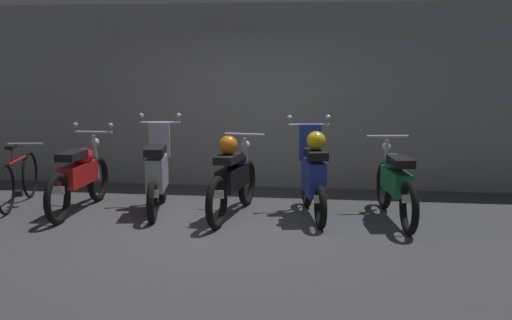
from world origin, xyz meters
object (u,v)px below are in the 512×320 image
at_px(motorbike_slot_2, 233,177).
at_px(motorbike_slot_4, 396,183).
at_px(motorbike_slot_0, 79,175).
at_px(motorbike_slot_3, 313,174).
at_px(motorbike_slot_1, 158,173).
at_px(bicycle, 18,180).

bearing_deg(motorbike_slot_2, motorbike_slot_4, 1.45).
xyz_separation_m(motorbike_slot_0, motorbike_slot_3, (3.12, 0.11, 0.08)).
distance_m(motorbike_slot_1, motorbike_slot_4, 3.13).
height_order(motorbike_slot_1, motorbike_slot_4, motorbike_slot_1).
height_order(motorbike_slot_0, motorbike_slot_4, motorbike_slot_0).
bearing_deg(bicycle, motorbike_slot_1, -1.38).
xyz_separation_m(motorbike_slot_0, motorbike_slot_1, (1.03, 0.15, 0.04)).
relative_size(motorbike_slot_2, bicycle, 1.14).
xyz_separation_m(motorbike_slot_0, bicycle, (-0.98, 0.20, -0.13)).
height_order(motorbike_slot_0, bicycle, motorbike_slot_0).
height_order(motorbike_slot_1, motorbike_slot_2, motorbike_slot_1).
bearing_deg(motorbike_slot_4, motorbike_slot_0, -179.23).
bearing_deg(motorbike_slot_0, motorbike_slot_1, 8.40).
bearing_deg(motorbike_slot_4, motorbike_slot_1, 178.22).
relative_size(motorbike_slot_1, motorbike_slot_2, 0.86).
bearing_deg(motorbike_slot_2, motorbike_slot_3, 5.83).
height_order(motorbike_slot_0, motorbike_slot_1, motorbike_slot_1).
bearing_deg(motorbike_slot_3, bicycle, 178.71).
bearing_deg(motorbike_slot_2, motorbike_slot_0, -179.91).
distance_m(motorbike_slot_0, bicycle, 1.01).
bearing_deg(motorbike_slot_1, motorbike_slot_0, -171.60).
height_order(motorbike_slot_2, motorbike_slot_3, motorbike_slot_3).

